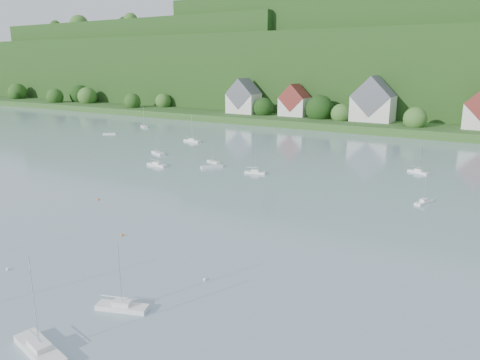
# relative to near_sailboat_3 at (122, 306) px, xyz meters

# --- Properties ---
(far_shore_strip) EXTENTS (600.00, 60.00, 3.00)m
(far_shore_strip) POSITION_rel_near_sailboat_3_xyz_m (-22.35, 166.29, 1.08)
(far_shore_strip) COLOR #29511E
(far_shore_strip) RESTS_ON ground
(forested_ridge) EXTENTS (620.00, 181.22, 69.89)m
(forested_ridge) POSITION_rel_near_sailboat_3_xyz_m (-21.96, 234.86, 22.46)
(forested_ridge) COLOR #1A3D13
(forested_ridge) RESTS_ON ground
(village_building_0) EXTENTS (14.00, 10.40, 16.00)m
(village_building_0) POSITION_rel_near_sailboat_3_xyz_m (-77.35, 153.29, 9.09)
(village_building_0) COLOR silver
(village_building_0) RESTS_ON far_shore_strip
(village_building_1) EXTENTS (12.00, 9.36, 14.00)m
(village_building_1) POSITION_rel_near_sailboat_3_xyz_m (-52.35, 155.29, 8.33)
(village_building_1) COLOR silver
(village_building_1) RESTS_ON far_shore_strip
(village_building_2) EXTENTS (16.00, 11.44, 18.00)m
(village_building_2) POSITION_rel_near_sailboat_3_xyz_m (-17.35, 154.29, 9.85)
(village_building_2) COLOR silver
(village_building_2) RESTS_ON far_shore_strip
(near_sailboat_3) EXTENTS (5.83, 3.41, 7.60)m
(near_sailboat_3) POSITION_rel_near_sailboat_3_xyz_m (0.00, 0.00, 0.00)
(near_sailboat_3) COLOR white
(near_sailboat_3) RESTS_ON ground
(near_sailboat_4) EXTENTS (7.38, 3.48, 9.61)m
(near_sailboat_4) POSITION_rel_near_sailboat_3_xyz_m (-0.75, -9.47, 0.06)
(near_sailboat_4) COLOR white
(near_sailboat_4) RESTS_ON ground
(mooring_buoy_1) EXTENTS (0.43, 0.43, 0.43)m
(mooring_buoy_1) POSITION_rel_near_sailboat_3_xyz_m (-19.72, -0.69, -0.42)
(mooring_buoy_1) COLOR white
(mooring_buoy_1) RESTS_ON ground
(mooring_buoy_2) EXTENTS (0.43, 0.43, 0.43)m
(mooring_buoy_2) POSITION_rel_near_sailboat_3_xyz_m (-16.02, 15.65, -0.42)
(mooring_buoy_2) COLOR orange
(mooring_buoy_2) RESTS_ON ground
(mooring_buoy_3) EXTENTS (0.46, 0.46, 0.46)m
(mooring_buoy_3) POSITION_rel_near_sailboat_3_xyz_m (-33.88, 26.80, -0.42)
(mooring_buoy_3) COLOR orange
(mooring_buoy_3) RESTS_ON ground
(mooring_buoy_4) EXTENTS (0.39, 0.39, 0.39)m
(mooring_buoy_4) POSITION_rel_near_sailboat_3_xyz_m (3.54, 10.22, -0.42)
(mooring_buoy_4) COLOR white
(mooring_buoy_4) RESTS_ON ground
(far_sailboat_cluster) EXTENTS (184.03, 56.61, 8.71)m
(far_sailboat_cluster) POSITION_rel_near_sailboat_3_xyz_m (-5.57, 84.43, -0.05)
(far_sailboat_cluster) COLOR white
(far_sailboat_cluster) RESTS_ON ground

